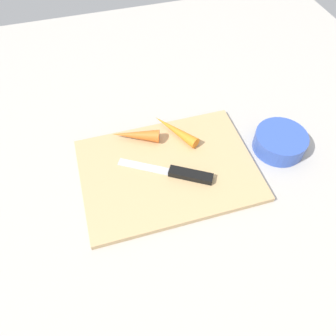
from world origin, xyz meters
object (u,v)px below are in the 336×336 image
(small_bowl, at_px, (280,142))
(carrot_long, at_px, (175,130))
(cutting_board, at_px, (168,170))
(knife, at_px, (184,174))
(carrot_short, at_px, (135,135))

(small_bowl, bearing_deg, carrot_long, 155.75)
(cutting_board, height_order, small_bowl, small_bowl)
(carrot_long, height_order, small_bowl, small_bowl)
(cutting_board, xyz_separation_m, knife, (0.03, -0.03, 0.01))
(knife, distance_m, carrot_long, 0.12)
(knife, relative_size, carrot_short, 1.74)
(carrot_short, xyz_separation_m, small_bowl, (0.30, -0.10, -0.01))
(knife, relative_size, small_bowl, 1.62)
(cutting_board, xyz_separation_m, carrot_short, (-0.05, 0.10, 0.02))
(knife, relative_size, carrot_long, 1.49)
(knife, height_order, small_bowl, small_bowl)
(knife, height_order, carrot_long, carrot_long)
(cutting_board, distance_m, carrot_long, 0.10)
(small_bowl, bearing_deg, carrot_short, 161.11)
(carrot_long, xyz_separation_m, small_bowl, (0.21, -0.10, -0.00))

